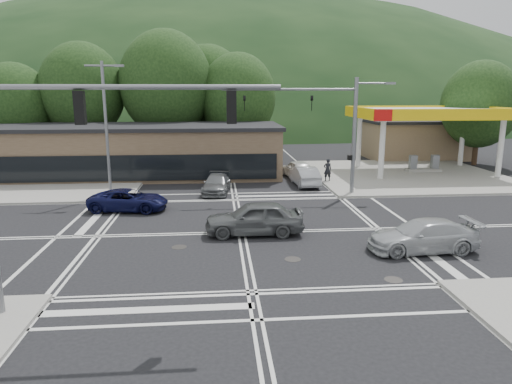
{
  "coord_description": "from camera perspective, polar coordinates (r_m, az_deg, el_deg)",
  "views": [
    {
      "loc": [
        -1.17,
        -22.33,
        7.08
      ],
      "look_at": [
        1.03,
        3.21,
        1.4
      ],
      "focal_mm": 32.0,
      "sensor_mm": 36.0,
      "label": 1
    }
  ],
  "objects": [
    {
      "name": "tree_n_e",
      "position": [
        50.34,
        -6.01,
        12.49
      ],
      "size": [
        8.4,
        8.4,
        11.98
      ],
      "color": "#382619",
      "rests_on": "ground"
    },
    {
      "name": "signal_mast_ne",
      "position": [
        31.66,
        10.05,
        8.66
      ],
      "size": [
        11.65,
        0.3,
        8.0
      ],
      "color": "slate",
      "rests_on": "ground"
    },
    {
      "name": "pedestrian",
      "position": [
        36.41,
        8.93,
        2.77
      ],
      "size": [
        0.67,
        0.47,
        1.75
      ],
      "primitive_type": "imported",
      "rotation": [
        0.0,
        0.0,
        3.21
      ],
      "color": "black",
      "rests_on": "sidewalk_ne"
    },
    {
      "name": "car_northbound",
      "position": [
        32.53,
        -4.95,
        1.02
      ],
      "size": [
        2.28,
        4.57,
        1.27
      ],
      "primitive_type": "imported",
      "rotation": [
        0.0,
        0.0,
        -0.12
      ],
      "color": "#595C5E",
      "rests_on": "ground"
    },
    {
      "name": "tree_n_d",
      "position": [
        49.11,
        -27.9,
        9.62
      ],
      "size": [
        6.8,
        6.8,
        9.76
      ],
      "color": "#382619",
      "rests_on": "ground"
    },
    {
      "name": "tree_n_a",
      "position": [
        48.08,
        -20.86,
        11.76
      ],
      "size": [
        8.0,
        8.0,
        11.75
      ],
      "color": "#382619",
      "rests_on": "ground"
    },
    {
      "name": "ground",
      "position": [
        23.46,
        -1.85,
        -5.08
      ],
      "size": [
        120.0,
        120.0,
        0.0
      ],
      "primitive_type": "plane",
      "color": "black",
      "rests_on": "ground"
    },
    {
      "name": "signal_mast_sw",
      "position": [
        15.2,
        -25.04,
        3.9
      ],
      "size": [
        9.14,
        0.28,
        8.0
      ],
      "color": "slate",
      "rests_on": "ground"
    },
    {
      "name": "car_grey_center",
      "position": [
        22.97,
        -0.23,
        -3.27
      ],
      "size": [
        4.95,
        2.03,
        1.68
      ],
      "primitive_type": "imported",
      "rotation": [
        0.0,
        0.0,
        -1.58
      ],
      "color": "#56595A",
      "rests_on": "ground"
    },
    {
      "name": "streetlight_nw",
      "position": [
        32.23,
        -18.15,
        8.27
      ],
      "size": [
        2.5,
        0.25,
        9.0
      ],
      "color": "slate",
      "rests_on": "ground"
    },
    {
      "name": "gas_station_canopy",
      "position": [
        42.46,
        20.66,
        8.95
      ],
      "size": [
        12.32,
        8.34,
        5.75
      ],
      "color": "silver",
      "rests_on": "ground"
    },
    {
      "name": "car_queue_b",
      "position": [
        38.08,
        5.24,
        2.88
      ],
      "size": [
        2.49,
        4.68,
        1.52
      ],
      "primitive_type": "imported",
      "rotation": [
        0.0,
        0.0,
        3.3
      ],
      "color": "silver",
      "rests_on": "ground"
    },
    {
      "name": "car_blue_west",
      "position": [
        28.59,
        -15.65,
        -0.98
      ],
      "size": [
        4.92,
        2.73,
        1.3
      ],
      "primitive_type": "imported",
      "rotation": [
        0.0,
        0.0,
        1.44
      ],
      "color": "#0C0E35",
      "rests_on": "ground"
    },
    {
      "name": "sidewalk_nw",
      "position": [
        40.43,
        -24.85,
        1.34
      ],
      "size": [
        16.0,
        16.0,
        0.15
      ],
      "primitive_type": "cube",
      "color": "gray",
      "rests_on": "ground"
    },
    {
      "name": "tree_n_c",
      "position": [
        46.39,
        -2.29,
        11.75
      ],
      "size": [
        7.6,
        7.6,
        10.87
      ],
      "color": "#382619",
      "rests_on": "ground"
    },
    {
      "name": "tree_ne",
      "position": [
        49.26,
        26.21,
        9.79
      ],
      "size": [
        7.2,
        7.2,
        9.99
      ],
      "color": "#382619",
      "rests_on": "ground"
    },
    {
      "name": "sidewalk_ne",
      "position": [
        41.28,
        18.23,
        2.09
      ],
      "size": [
        16.0,
        16.0,
        0.15
      ],
      "primitive_type": "cube",
      "color": "gray",
      "rests_on": "ground"
    },
    {
      "name": "car_silver_east",
      "position": [
        21.94,
        20.11,
        -5.15
      ],
      "size": [
        5.01,
        2.15,
        1.44
      ],
      "primitive_type": "imported",
      "rotation": [
        0.0,
        0.0,
        -1.54
      ],
      "color": "#AEB1B6",
      "rests_on": "ground"
    },
    {
      "name": "car_queue_a",
      "position": [
        35.18,
        6.09,
        2.02
      ],
      "size": [
        1.79,
        4.52,
        1.46
      ],
      "primitive_type": "imported",
      "rotation": [
        0.0,
        0.0,
        3.2
      ],
      "color": "#A1A3A8",
      "rests_on": "ground"
    },
    {
      "name": "hill_north",
      "position": [
        112.56,
        -4.37,
        8.84
      ],
      "size": [
        252.0,
        126.0,
        140.0
      ],
      "primitive_type": "ellipsoid",
      "color": "#183317",
      "rests_on": "ground"
    },
    {
      "name": "tree_n_b",
      "position": [
        46.59,
        -11.17,
        13.13
      ],
      "size": [
        9.0,
        9.0,
        12.98
      ],
      "color": "#382619",
      "rests_on": "ground"
    },
    {
      "name": "convenience_store",
      "position": [
        52.11,
        19.19,
        6.09
      ],
      "size": [
        10.0,
        6.0,
        3.8
      ],
      "primitive_type": "cube",
      "color": "#846B4F",
      "rests_on": "ground"
    },
    {
      "name": "commercial_row",
      "position": [
        40.25,
        -14.71,
        4.83
      ],
      "size": [
        24.0,
        8.0,
        4.0
      ],
      "primitive_type": "cube",
      "color": "brown",
      "rests_on": "ground"
    }
  ]
}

